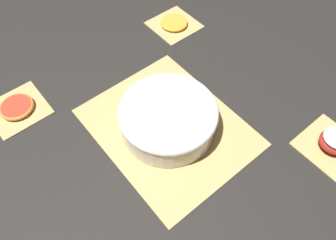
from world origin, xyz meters
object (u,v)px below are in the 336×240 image
object	(u,v)px
fruit_salad_bowl	(168,117)
orange_slice_whole	(174,23)
apple_half	(334,141)
grapefruit_slice	(17,107)

from	to	relation	value
fruit_salad_bowl	orange_slice_whole	distance (m)	0.43
apple_half	orange_slice_whole	size ratio (longest dim) A/B	0.80
fruit_salad_bowl	apple_half	distance (m)	0.43
orange_slice_whole	grapefruit_slice	bearing A→B (deg)	90.00
apple_half	grapefruit_slice	xyz separation A→B (m)	(0.64, 0.58, -0.02)
apple_half	orange_slice_whole	world-z (taller)	apple_half
fruit_salad_bowl	apple_half	size ratio (longest dim) A/B	3.45
apple_half	grapefruit_slice	size ratio (longest dim) A/B	0.79
fruit_salad_bowl	apple_half	bearing A→B (deg)	-137.71
orange_slice_whole	fruit_salad_bowl	bearing A→B (deg)	137.65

